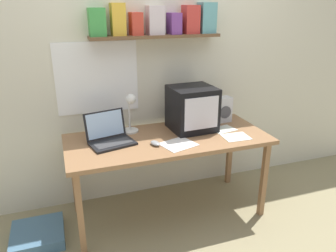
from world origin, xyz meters
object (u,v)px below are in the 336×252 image
(loose_paper_near_laptop, at_px, (178,144))
(crt_monitor, at_px, (192,108))
(printed_handout, at_px, (223,129))
(corner_desk, at_px, (168,144))
(laptop, at_px, (109,135))
(desk_lamp, at_px, (130,111))
(juice_glass, at_px, (93,129))
(floor_cushion, at_px, (38,235))
(computer_mouse, at_px, (155,143))
(open_notebook, at_px, (236,137))
(space_heater, at_px, (223,109))

(loose_paper_near_laptop, bearing_deg, crt_monitor, 50.41)
(printed_handout, bearing_deg, corner_desk, -179.04)
(laptop, height_order, desk_lamp, desk_lamp)
(juice_glass, height_order, floor_cushion, juice_glass)
(desk_lamp, bearing_deg, computer_mouse, -81.38)
(juice_glass, bearing_deg, open_notebook, -20.99)
(corner_desk, bearing_deg, open_notebook, -18.75)
(juice_glass, xyz_separation_m, computer_mouse, (0.43, -0.37, -0.04))
(laptop, height_order, loose_paper_near_laptop, laptop)
(juice_glass, distance_m, printed_handout, 1.12)
(open_notebook, distance_m, loose_paper_near_laptop, 0.51)
(computer_mouse, bearing_deg, juice_glass, 139.88)
(desk_lamp, distance_m, computer_mouse, 0.39)
(crt_monitor, height_order, loose_paper_near_laptop, crt_monitor)
(open_notebook, height_order, loose_paper_near_laptop, same)
(laptop, distance_m, juice_glass, 0.21)
(floor_cushion, bearing_deg, laptop, 6.70)
(desk_lamp, height_order, juice_glass, desk_lamp)
(crt_monitor, xyz_separation_m, space_heater, (0.35, 0.09, -0.07))
(open_notebook, bearing_deg, corner_desk, 161.25)
(open_notebook, xyz_separation_m, floor_cushion, (-1.64, 0.17, -0.69))
(computer_mouse, bearing_deg, crt_monitor, 29.92)
(crt_monitor, distance_m, space_heater, 0.37)
(corner_desk, relative_size, space_heater, 7.16)
(printed_handout, bearing_deg, crt_monitor, 157.35)
(juice_glass, height_order, loose_paper_near_laptop, juice_glass)
(corner_desk, bearing_deg, juice_glass, 157.00)
(computer_mouse, relative_size, loose_paper_near_laptop, 0.38)
(corner_desk, xyz_separation_m, computer_mouse, (-0.15, -0.12, 0.08))
(laptop, bearing_deg, floor_cushion, 173.45)
(crt_monitor, xyz_separation_m, computer_mouse, (-0.41, -0.23, -0.17))
(loose_paper_near_laptop, bearing_deg, printed_handout, 19.61)
(laptop, relative_size, open_notebook, 1.76)
(laptop, xyz_separation_m, desk_lamp, (0.21, 0.14, 0.13))
(crt_monitor, bearing_deg, printed_handout, -25.39)
(open_notebook, relative_size, loose_paper_near_laptop, 0.72)
(corner_desk, bearing_deg, crt_monitor, 23.92)
(computer_mouse, height_order, floor_cushion, computer_mouse)
(printed_handout, bearing_deg, space_heater, 65.43)
(laptop, xyz_separation_m, loose_paper_near_laptop, (0.50, -0.23, -0.06))
(printed_handout, bearing_deg, computer_mouse, -169.14)
(corner_desk, relative_size, floor_cushion, 4.18)
(space_heater, relative_size, computer_mouse, 2.00)
(desk_lamp, height_order, space_heater, desk_lamp)
(desk_lamp, height_order, computer_mouse, desk_lamp)
(open_notebook, bearing_deg, loose_paper_near_laptop, 178.24)
(laptop, bearing_deg, desk_lamp, 21.03)
(space_heater, relative_size, open_notebook, 1.06)
(space_heater, bearing_deg, printed_handout, -117.59)
(crt_monitor, bearing_deg, open_notebook, -50.12)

